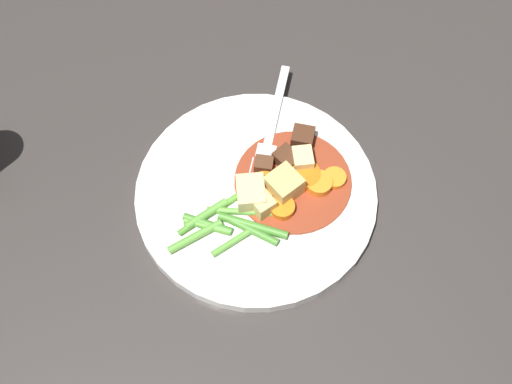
{
  "coord_description": "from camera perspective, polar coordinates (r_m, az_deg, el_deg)",
  "views": [
    {
      "loc": [
        -0.11,
        -0.35,
        0.69
      ],
      "look_at": [
        0.0,
        0.0,
        0.01
      ],
      "focal_mm": 48.73,
      "sensor_mm": 36.0,
      "label": 1
    }
  ],
  "objects": [
    {
      "name": "carrot_slice_4",
      "position": [
        0.75,
        2.17,
        -1.33
      ],
      "size": [
        0.03,
        0.03,
        0.01
      ],
      "primitive_type": "cylinder",
      "rotation": [
        0.0,
        0.0,
        0.16
      ],
      "color": "orange",
      "rests_on": "dinner_plate"
    },
    {
      "name": "ground_plane",
      "position": [
        0.78,
        -0.0,
        -0.52
      ],
      "size": [
        3.0,
        3.0,
        0.0
      ],
      "primitive_type": "plane",
      "color": "#383330"
    },
    {
      "name": "fork",
      "position": [
        0.81,
        1.25,
        5.13
      ],
      "size": [
        0.1,
        0.16,
        0.0
      ],
      "color": "silver",
      "rests_on": "dinner_plate"
    },
    {
      "name": "potato_chunk_0",
      "position": [
        0.75,
        2.31,
        0.53
      ],
      "size": [
        0.04,
        0.04,
        0.03
      ],
      "primitive_type": "cube",
      "rotation": [
        0.0,
        0.0,
        0.39
      ],
      "color": "#DBBC6B",
      "rests_on": "dinner_plate"
    },
    {
      "name": "carrot_slice_3",
      "position": [
        0.77,
        3.92,
        1.47
      ],
      "size": [
        0.04,
        0.04,
        0.01
      ],
      "primitive_type": "cylinder",
      "rotation": [
        0.0,
        0.0,
        6.1
      ],
      "color": "orange",
      "rests_on": "dinner_plate"
    },
    {
      "name": "meat_chunk_0",
      "position": [
        0.78,
        2.54,
        2.71
      ],
      "size": [
        0.03,
        0.03,
        0.02
      ],
      "primitive_type": "cube",
      "rotation": [
        0.0,
        0.0,
        2.02
      ],
      "color": "#4C2B19",
      "rests_on": "dinner_plate"
    },
    {
      "name": "potato_chunk_3",
      "position": [
        0.75,
        0.81,
        -0.98
      ],
      "size": [
        0.03,
        0.03,
        0.02
      ],
      "primitive_type": "cube",
      "rotation": [
        0.0,
        0.0,
        3.46
      ],
      "color": "#E5CC7A",
      "rests_on": "dinner_plate"
    },
    {
      "name": "green_bean_0",
      "position": [
        0.74,
        -0.59,
        -3.04
      ],
      "size": [
        0.05,
        0.06,
        0.01
      ],
      "primitive_type": "cylinder",
      "rotation": [
        0.0,
        1.57,
        5.48
      ],
      "color": "#4C8E33",
      "rests_on": "dinner_plate"
    },
    {
      "name": "green_bean_7",
      "position": [
        0.74,
        -3.98,
        -2.62
      ],
      "size": [
        0.05,
        0.04,
        0.01
      ],
      "primitive_type": "cylinder",
      "rotation": [
        0.0,
        1.57,
        5.64
      ],
      "color": "#4C8E33",
      "rests_on": "dinner_plate"
    },
    {
      "name": "carrot_slice_0",
      "position": [
        0.76,
        0.65,
        0.57
      ],
      "size": [
        0.04,
        0.04,
        0.01
      ],
      "primitive_type": "cylinder",
      "rotation": [
        0.0,
        0.0,
        1.1
      ],
      "color": "orange",
      "rests_on": "dinner_plate"
    },
    {
      "name": "green_bean_4",
      "position": [
        0.75,
        -1.34,
        -1.61
      ],
      "size": [
        0.07,
        0.03,
        0.01
      ],
      "primitive_type": "cylinder",
      "rotation": [
        0.0,
        1.57,
        5.91
      ],
      "color": "#66AD42",
      "rests_on": "dinner_plate"
    },
    {
      "name": "meat_chunk_1",
      "position": [
        0.77,
        0.65,
        2.23
      ],
      "size": [
        0.03,
        0.02,
        0.02
      ],
      "primitive_type": "cube",
      "rotation": [
        0.0,
        0.0,
        5.83
      ],
      "color": "#56331E",
      "rests_on": "dinner_plate"
    },
    {
      "name": "green_bean_2",
      "position": [
        0.75,
        -4.11,
        -1.83
      ],
      "size": [
        0.05,
        0.03,
        0.01
      ],
      "primitive_type": "cylinder",
      "rotation": [
        0.0,
        1.57,
        6.61
      ],
      "color": "#66AD42",
      "rests_on": "dinner_plate"
    },
    {
      "name": "potato_chunk_2",
      "position": [
        0.77,
        3.84,
        2.61
      ],
      "size": [
        0.03,
        0.03,
        0.02
      ],
      "primitive_type": "cube",
      "rotation": [
        0.0,
        0.0,
        1.38
      ],
      "color": "#EAD68C",
      "rests_on": "dinner_plate"
    },
    {
      "name": "meat_chunk_2",
      "position": [
        0.79,
        3.87,
        4.49
      ],
      "size": [
        0.03,
        0.03,
        0.02
      ],
      "primitive_type": "cube",
      "rotation": [
        0.0,
        0.0,
        1.05
      ],
      "color": "#4C2B19",
      "rests_on": "dinner_plate"
    },
    {
      "name": "carrot_slice_2",
      "position": [
        0.77,
        6.45,
        1.1
      ],
      "size": [
        0.03,
        0.03,
        0.01
      ],
      "primitive_type": "cylinder",
      "rotation": [
        0.0,
        0.0,
        4.77
      ],
      "color": "orange",
      "rests_on": "dinner_plate"
    },
    {
      "name": "green_bean_3",
      "position": [
        0.74,
        -1.89,
        -4.09
      ],
      "size": [
        0.05,
        0.02,
        0.01
      ],
      "primitive_type": "cylinder",
      "rotation": [
        0.0,
        1.57,
        6.59
      ],
      "color": "#66AD42",
      "rests_on": "dinner_plate"
    },
    {
      "name": "carrot_slice_1",
      "position": [
        0.77,
        5.19,
        0.66
      ],
      "size": [
        0.04,
        0.04,
        0.01
      ],
      "primitive_type": "cylinder",
      "rotation": [
        0.0,
        0.0,
        4.98
      ],
      "color": "orange",
      "rests_on": "dinner_plate"
    },
    {
      "name": "green_bean_5",
      "position": [
        0.74,
        -4.01,
        -2.83
      ],
      "size": [
        0.05,
        0.03,
        0.01
      ],
      "primitive_type": "cylinder",
      "rotation": [
        0.0,
        1.57,
        5.7
      ],
      "color": "#599E38",
      "rests_on": "dinner_plate"
    },
    {
      "name": "green_bean_8",
      "position": [
        0.75,
        -3.86,
        -1.82
      ],
      "size": [
        0.08,
        0.03,
        0.01
      ],
      "primitive_type": "cylinder",
      "rotation": [
        0.0,
        1.57,
        6.61
      ],
      "color": "#599E38",
      "rests_on": "dinner_plate"
    },
    {
      "name": "potato_chunk_1",
      "position": [
        0.75,
        -0.43,
        -0.14
      ],
      "size": [
        0.04,
        0.04,
        0.03
      ],
      "primitive_type": "cube",
      "rotation": [
        0.0,
        0.0,
        2.93
      ],
      "color": "#EAD68C",
      "rests_on": "dinner_plate"
    },
    {
      "name": "green_bean_6",
      "position": [
        0.74,
        -0.26,
        -2.77
      ],
      "size": [
        0.07,
        0.05,
        0.01
      ],
      "primitive_type": "cylinder",
      "rotation": [
        0.0,
        1.57,
        5.67
      ],
      "color": "#4C8E33",
      "rests_on": "dinner_plate"
    },
    {
      "name": "green_bean_1",
      "position": [
        0.74,
        -5.0,
        -3.66
      ],
      "size": [
        0.06,
        0.02,
        0.01
      ],
      "primitive_type": "cylinder",
      "rotation": [
        0.0,
        1.57,
        6.52
      ],
      "color": "#66AD42",
      "rests_on": "dinner_plate"
    },
    {
      "name": "stew_sauce",
      "position": [
        0.77,
        3.17,
        0.59
      ],
      "size": [
        0.13,
        0.13,
        0.0
      ],
      "primitive_type": "cylinder",
      "color": "#93381E",
      "rests_on": "dinner_plate"
    },
    {
      "name": "dinner_plate",
      "position": [
        0.77,
        -0.0,
        -0.26
      ],
      "size": [
        0.27,
        0.27,
        0.01
      ],
      "primitive_type": "cylinder",
      "color": "white",
      "rests_on": "ground_plane"
    }
  ]
}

